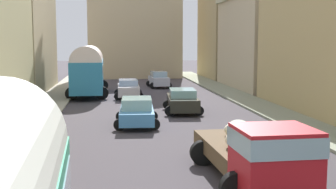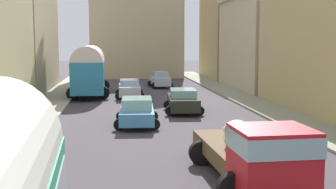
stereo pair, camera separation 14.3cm
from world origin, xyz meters
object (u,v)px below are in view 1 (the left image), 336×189
cargo_truck_0 (256,151)px  car_3 (128,89)px  car_2 (137,112)px  car_0 (182,100)px  parked_bus_1 (88,68)px  car_1 (159,79)px

cargo_truck_0 → car_3: 22.75m
car_2 → car_3: car_2 is taller
car_2 → car_3: 11.91m
cargo_truck_0 → car_0: 14.83m
parked_bus_1 → car_0: parked_bus_1 is taller
cargo_truck_0 → parked_bus_1: bearing=104.3°
parked_bus_1 → car_1: size_ratio=2.59×
car_1 → car_3: bearing=-112.6°
parked_bus_1 → car_0: size_ratio=2.17×
car_0 → car_1: car_1 is taller
parked_bus_1 → cargo_truck_0: size_ratio=1.43×
car_3 → car_0: bearing=-67.8°
cargo_truck_0 → car_2: 11.06m
parked_bus_1 → car_1: 8.59m
cargo_truck_0 → car_3: (-3.09, 22.53, -0.40)m
car_2 → car_1: bearing=80.7°
car_0 → car_3: car_0 is taller
car_3 → parked_bus_1: bearing=144.7°
parked_bus_1 → car_2: parked_bus_1 is taller
car_0 → car_3: size_ratio=1.12×
cargo_truck_0 → car_0: cargo_truck_0 is taller
parked_bus_1 → car_3: size_ratio=2.42×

